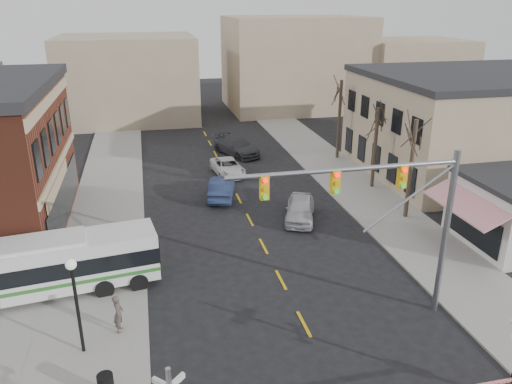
% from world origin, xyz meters
% --- Properties ---
extents(ground, '(160.00, 160.00, 0.00)m').
position_xyz_m(ground, '(0.00, 0.00, 0.00)').
color(ground, black).
rests_on(ground, ground).
extents(sidewalk_west, '(5.00, 60.00, 0.12)m').
position_xyz_m(sidewalk_west, '(-9.50, 20.00, 0.06)').
color(sidewalk_west, gray).
rests_on(sidewalk_west, ground).
extents(sidewalk_east, '(5.00, 60.00, 0.12)m').
position_xyz_m(sidewalk_east, '(9.50, 20.00, 0.06)').
color(sidewalk_east, gray).
rests_on(sidewalk_east, ground).
extents(tan_building, '(20.30, 15.30, 8.50)m').
position_xyz_m(tan_building, '(22.00, 20.00, 4.26)').
color(tan_building, tan).
rests_on(tan_building, ground).
extents(tree_east_a, '(0.28, 0.28, 6.75)m').
position_xyz_m(tree_east_a, '(10.50, 12.00, 3.50)').
color(tree_east_a, '#382B21').
rests_on(tree_east_a, sidewalk_east).
extents(tree_east_b, '(0.28, 0.28, 6.30)m').
position_xyz_m(tree_east_b, '(10.80, 18.00, 3.27)').
color(tree_east_b, '#382B21').
rests_on(tree_east_b, sidewalk_east).
extents(tree_east_c, '(0.28, 0.28, 7.20)m').
position_xyz_m(tree_east_c, '(11.00, 26.00, 3.72)').
color(tree_east_c, '#382B21').
rests_on(tree_east_c, sidewalk_east).
extents(transit_bus, '(11.60, 4.00, 2.93)m').
position_xyz_m(transit_bus, '(-12.02, 7.16, 1.67)').
color(transit_bus, silver).
rests_on(transit_bus, ground).
extents(traffic_signal_mast, '(10.24, 0.30, 8.00)m').
position_xyz_m(traffic_signal_mast, '(3.71, 1.75, 5.75)').
color(traffic_signal_mast, gray).
rests_on(traffic_signal_mast, ground).
extents(street_lamp, '(0.44, 0.44, 4.36)m').
position_xyz_m(street_lamp, '(-9.71, 2.13, 3.23)').
color(street_lamp, black).
rests_on(street_lamp, sidewalk_west).
extents(car_a, '(3.37, 5.01, 1.59)m').
position_xyz_m(car_a, '(3.35, 13.32, 0.79)').
color(car_a, '#ACACB1').
rests_on(car_a, ground).
extents(car_b, '(2.77, 5.10, 1.59)m').
position_xyz_m(car_b, '(-1.20, 18.52, 0.80)').
color(car_b, '#1C2748').
rests_on(car_b, ground).
extents(car_c, '(2.74, 4.97, 1.32)m').
position_xyz_m(car_c, '(0.15, 23.72, 0.66)').
color(car_c, silver).
rests_on(car_c, ground).
extents(car_d, '(4.46, 6.11, 1.64)m').
position_xyz_m(car_d, '(1.98, 29.33, 0.82)').
color(car_d, '#38393C').
rests_on(car_d, ground).
extents(pedestrian_near, '(0.48, 0.69, 1.79)m').
position_xyz_m(pedestrian_near, '(-8.24, 3.22, 1.02)').
color(pedestrian_near, '#4D423E').
rests_on(pedestrian_near, sidewalk_west).
extents(pedestrian_far, '(0.96, 1.06, 1.77)m').
position_xyz_m(pedestrian_far, '(-9.86, 8.54, 1.00)').
color(pedestrian_far, '#2D2F50').
rests_on(pedestrian_far, sidewalk_west).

